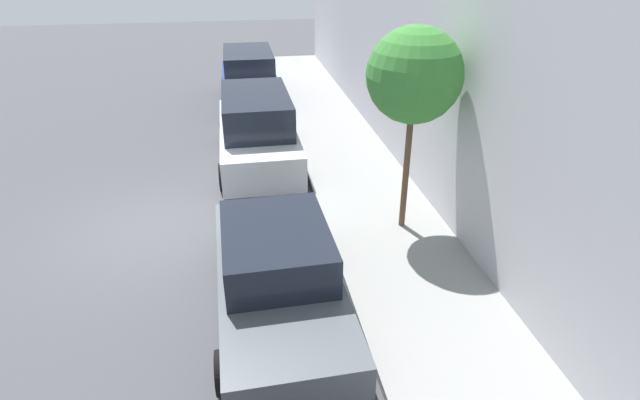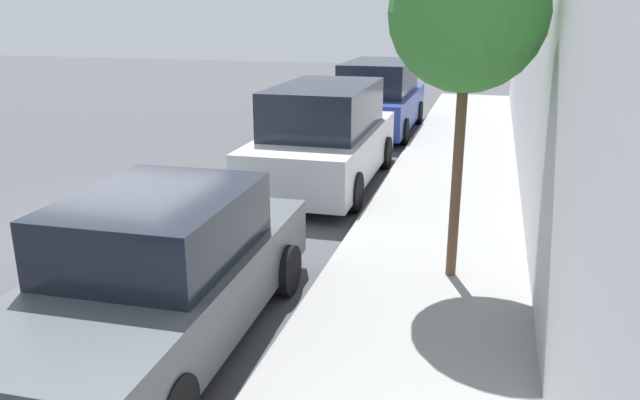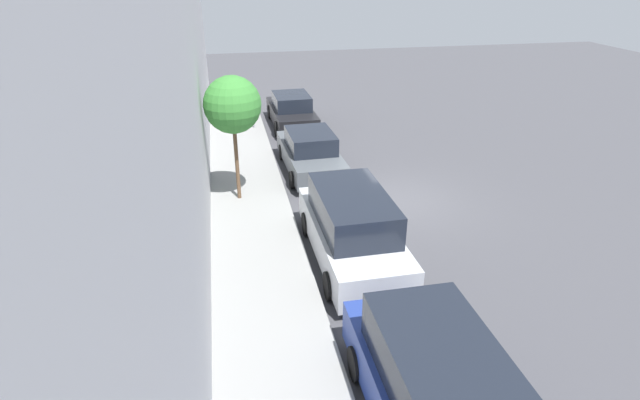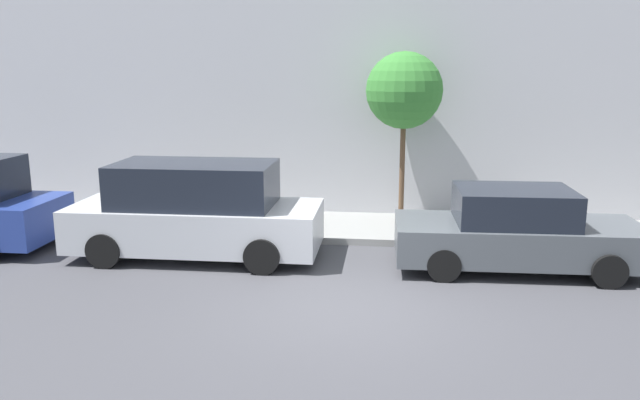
# 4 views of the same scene
# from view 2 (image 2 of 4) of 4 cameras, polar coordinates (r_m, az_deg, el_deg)

# --- Properties ---
(ground_plane) EXTENTS (60.00, 60.00, 0.00)m
(ground_plane) POSITION_cam_2_polar(r_m,az_deg,el_deg) (10.24, -17.12, -2.15)
(ground_plane) COLOR #424247
(sidewalk) EXTENTS (2.46, 32.00, 0.15)m
(sidewalk) POSITION_cam_2_polar(r_m,az_deg,el_deg) (8.72, 10.24, -4.50)
(sidewalk) COLOR gray
(sidewalk) RESTS_ON ground_plane
(parked_sedan_second) EXTENTS (1.92, 4.55, 1.54)m
(parked_sedan_second) POSITION_cam_2_polar(r_m,az_deg,el_deg) (6.41, -14.49, -6.64)
(parked_sedan_second) COLOR #4C5156
(parked_sedan_second) RESTS_ON ground_plane
(parked_minivan_third) EXTENTS (2.02, 4.92, 1.90)m
(parked_minivan_third) POSITION_cam_2_polar(r_m,az_deg,el_deg) (11.84, 0.45, 5.80)
(parked_minivan_third) COLOR #B7BABF
(parked_minivan_third) RESTS_ON ground_plane
(parked_minivan_fourth) EXTENTS (2.02, 4.91, 1.90)m
(parked_minivan_fourth) POSITION_cam_2_polar(r_m,az_deg,el_deg) (17.16, 5.41, 9.27)
(parked_minivan_fourth) COLOR navy
(parked_minivan_fourth) RESTS_ON ground_plane
(street_tree) EXTENTS (1.73, 1.73, 3.92)m
(street_tree) POSITION_cam_2_polar(r_m,az_deg,el_deg) (7.16, 13.36, 16.26)
(street_tree) COLOR brown
(street_tree) RESTS_ON sidewalk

